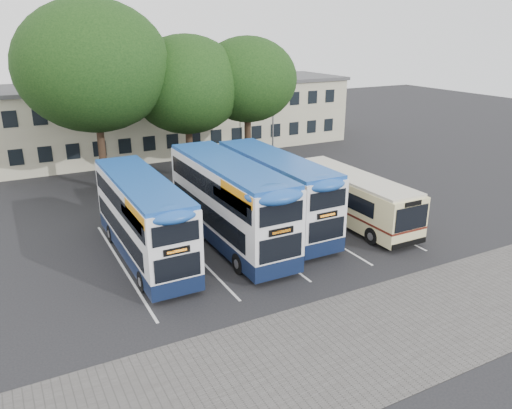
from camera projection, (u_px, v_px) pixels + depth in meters
The scene contains 12 objects.
ground at pixel (370, 260), 24.15m from camera, with size 120.00×120.00×0.00m, color black.
paving_strip at pixel (415, 321), 19.10m from camera, with size 40.00×6.00×0.01m, color #595654.
bay_lines at pixel (253, 239), 26.65m from camera, with size 14.12×11.00×0.01m.
depot_building at pixel (178, 115), 45.58m from camera, with size 32.40×8.40×6.20m.
lamp_post at pixel (273, 99), 41.74m from camera, with size 0.25×1.05×9.06m.
tree_left at pixel (93, 66), 32.29m from camera, with size 10.00×10.00×12.56m.
tree_mid at pixel (187, 85), 35.41m from camera, with size 8.15×8.15×10.32m.
tree_right at pixel (247, 80), 36.67m from camera, with size 7.30×7.30×10.18m.
bus_dd_left at pixel (143, 215), 23.73m from camera, with size 2.34×9.66×4.02m.
bus_dd_mid at pixel (229, 199), 25.46m from camera, with size 2.53×10.43×4.35m.
bus_dd_right at pixel (274, 189), 27.46m from camera, with size 2.40×9.90×4.12m.
bus_single at pixel (351, 195), 28.60m from camera, with size 2.40×9.43×2.81m.
Camera 1 is at (-15.12, -16.73, 10.59)m, focal length 35.00 mm.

